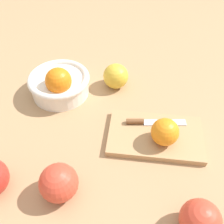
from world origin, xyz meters
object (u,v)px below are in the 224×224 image
Objects in this scene: knife at (148,122)px; apple_front_right at (200,220)px; bowl at (59,83)px; apple_back_left at (116,76)px; orange_on_board at (165,132)px; apple_front_left at (59,183)px; cutting_board at (155,136)px.

knife is 0.27m from apple_front_right.
apple_back_left is (0.15, 0.07, -0.00)m from bowl.
orange_on_board is at bearing -51.43° from apple_back_left.
knife is at bearing -52.28° from apple_back_left.
bowl is 0.50m from apple_front_right.
orange_on_board is 0.89× the size of apple_back_left.
apple_front_left reaches higher than knife.
apple_front_right reaches higher than apple_back_left.
knife is (-0.04, 0.05, -0.03)m from orange_on_board.
apple_front_right is (0.12, -0.24, 0.02)m from knife.
orange_on_board is 0.20m from apple_front_right.
apple_back_left reaches higher than knife.
bowl reaches higher than apple_front_right.
cutting_board is 0.23m from apple_back_left.
apple_back_left is at bearing 83.04° from apple_front_left.
apple_front_left is at bearing -96.96° from apple_back_left.
orange_on_board is (0.31, -0.13, 0.01)m from bowl.
apple_front_right reaches higher than knife.
apple_front_right is at bearing -3.53° from apple_front_left.
apple_back_left is at bearing 127.70° from cutting_board.
bowl reaches higher than apple_front_left.
knife is at bearing 130.99° from orange_on_board.
orange_on_board is 0.27m from apple_front_left.
bowl is 2.27× the size of apple_front_right.
cutting_board is 0.27m from apple_front_left.
orange_on_board is at bearing -22.57° from bowl.
orange_on_board is at bearing -49.01° from knife.
orange_on_board is 0.85× the size of apple_front_right.
apple_front_right is at bearing -58.54° from apple_back_left.
bowl is at bearing 159.23° from cutting_board.
bowl reaches higher than apple_back_left.
orange_on_board reaches higher than knife.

